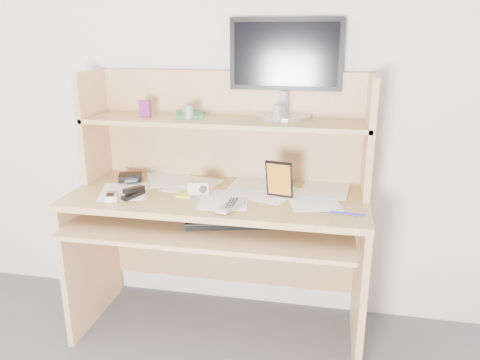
% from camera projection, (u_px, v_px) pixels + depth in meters
% --- Properties ---
extents(back_wall, '(3.60, 0.04, 2.50)m').
position_uv_depth(back_wall, '(231.00, 80.00, 2.37)').
color(back_wall, silver).
rests_on(back_wall, floor).
extents(desk, '(1.40, 0.70, 1.30)m').
position_uv_depth(desk, '(221.00, 199.00, 2.31)').
color(desk, tan).
rests_on(desk, floor).
extents(paper_clutter, '(1.32, 0.54, 0.01)m').
position_uv_depth(paper_clutter, '(217.00, 193.00, 2.21)').
color(paper_clutter, white).
rests_on(paper_clutter, desk).
extents(keyboard, '(0.45, 0.25, 0.03)m').
position_uv_depth(keyboard, '(233.00, 221.00, 2.12)').
color(keyboard, black).
rests_on(keyboard, desk).
extents(tv_remote, '(0.10, 0.19, 0.02)m').
position_uv_depth(tv_remote, '(231.00, 205.00, 2.02)').
color(tv_remote, '#A0A09B').
rests_on(tv_remote, paper_clutter).
extents(flip_phone, '(0.08, 0.11, 0.03)m').
position_uv_depth(flip_phone, '(112.00, 196.00, 2.13)').
color(flip_phone, silver).
rests_on(flip_phone, paper_clutter).
extents(stapler, '(0.07, 0.14, 0.04)m').
position_uv_depth(stapler, '(133.00, 192.00, 2.16)').
color(stapler, black).
rests_on(stapler, paper_clutter).
extents(wallet, '(0.14, 0.13, 0.03)m').
position_uv_depth(wallet, '(130.00, 177.00, 2.40)').
color(wallet, black).
rests_on(wallet, paper_clutter).
extents(sticky_note_pad, '(0.07, 0.07, 0.01)m').
position_uv_depth(sticky_note_pad, '(185.00, 195.00, 2.19)').
color(sticky_note_pad, yellow).
rests_on(sticky_note_pad, desk).
extents(digital_camera, '(0.10, 0.05, 0.06)m').
position_uv_depth(digital_camera, '(199.00, 188.00, 2.19)').
color(digital_camera, '#ACABAE').
rests_on(digital_camera, paper_clutter).
extents(game_case, '(0.12, 0.04, 0.17)m').
position_uv_depth(game_case, '(279.00, 179.00, 2.12)').
color(game_case, black).
rests_on(game_case, paper_clutter).
extents(blue_pen, '(0.14, 0.02, 0.01)m').
position_uv_depth(blue_pen, '(348.00, 213.00, 1.94)').
color(blue_pen, '#1B18B6').
rests_on(blue_pen, paper_clutter).
extents(card_box, '(0.06, 0.03, 0.08)m').
position_uv_depth(card_box, '(145.00, 109.00, 2.30)').
color(card_box, '#A9162C').
rests_on(card_box, desk).
extents(shelf_book, '(0.18, 0.21, 0.02)m').
position_uv_depth(shelf_book, '(190.00, 115.00, 2.32)').
color(shelf_book, '#358557').
rests_on(shelf_book, desk).
extents(chip_stack_a, '(0.05, 0.05, 0.05)m').
position_uv_depth(chip_stack_a, '(186.00, 111.00, 2.33)').
color(chip_stack_a, black).
rests_on(chip_stack_a, desk).
extents(chip_stack_b, '(0.05, 0.05, 0.07)m').
position_uv_depth(chip_stack_b, '(189.00, 112.00, 2.24)').
color(chip_stack_b, white).
rests_on(chip_stack_b, desk).
extents(chip_stack_c, '(0.04, 0.04, 0.05)m').
position_uv_depth(chip_stack_c, '(276.00, 117.00, 2.18)').
color(chip_stack_c, black).
rests_on(chip_stack_c, desk).
extents(chip_stack_d, '(0.05, 0.05, 0.08)m').
position_uv_depth(chip_stack_d, '(278.00, 113.00, 2.17)').
color(chip_stack_d, white).
rests_on(chip_stack_d, desk).
extents(monitor, '(0.54, 0.27, 0.47)m').
position_uv_depth(monitor, '(285.00, 65.00, 2.25)').
color(monitor, silver).
rests_on(monitor, desk).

